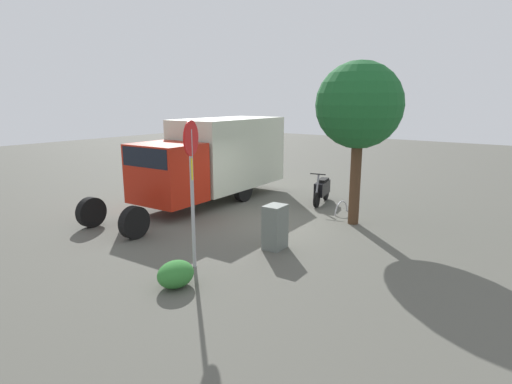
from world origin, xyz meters
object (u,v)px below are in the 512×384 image
Objects in this scene: motorcycle at (322,189)px; utility_cabinet at (275,227)px; box_truck_near at (214,157)px; bike_rack_hoop at (341,213)px; stop_sign at (192,171)px; street_tree at (359,106)px.

utility_cabinet is (4.95, 1.30, 0.05)m from motorcycle.
box_truck_near reaches higher than bike_rack_hoop.
utility_cabinet is at bearing 1.68° from bike_rack_hoop.
box_truck_near is 2.54× the size of stop_sign.
street_tree is 3.72m from bike_rack_hoop.
bike_rack_hoop is at bearing 42.37° from motorcycle.
stop_sign is at bearing -6.08° from bike_rack_hoop.
box_truck_near is at bearing -86.32° from street_tree.
stop_sign is at bearing -15.49° from street_tree.
stop_sign reaches higher than motorcycle.
stop_sign is at bearing -8.21° from motorcycle.
utility_cabinet reaches higher than bike_rack_hoop.
utility_cabinet is (2.89, 4.70, -1.09)m from box_truck_near.
box_truck_near is 5.63m from utility_cabinet.
bike_rack_hoop is at bearing -137.30° from street_tree.
box_truck_near is at bearing -121.63° from utility_cabinet.
motorcycle is at bearing -165.33° from utility_cabinet.
motorcycle is at bearing -130.71° from street_tree.
motorcycle is 2.11× the size of bike_rack_hoop.
bike_rack_hoop is at bearing 173.92° from stop_sign.
street_tree reaches higher than box_truck_near.
street_tree is 4.44m from utility_cabinet.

